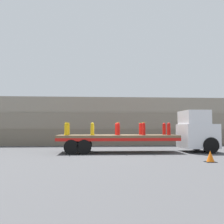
{
  "coord_description": "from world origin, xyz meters",
  "views": [
    {
      "loc": [
        -1.5,
        -17.05,
        1.68
      ],
      "look_at": [
        -0.37,
        0.0,
        2.76
      ],
      "focal_mm": 40.0,
      "sensor_mm": 36.0,
      "label": 1
    }
  ],
  "objects_px": {
    "fire_hydrant_yellow_far_0": "(68,129)",
    "fire_hydrant_yellow_far_1": "(93,129)",
    "fire_hydrant_red_near_2": "(118,129)",
    "flatbed_trailer": "(109,138)",
    "truck_cab": "(198,131)",
    "fire_hydrant_red_far_4": "(164,129)",
    "fire_hydrant_yellow_near_1": "(92,129)",
    "traffic_cone": "(210,157)",
    "fire_hydrant_red_near_3": "(144,129)",
    "fire_hydrant_yellow_near_0": "(66,129)",
    "fire_hydrant_red_far_2": "(117,129)",
    "fire_hydrant_red_near_4": "(169,129)",
    "fire_hydrant_red_far_3": "(141,129)"
  },
  "relations": [
    {
      "from": "fire_hydrant_yellow_near_1",
      "to": "fire_hydrant_red_far_2",
      "type": "relative_size",
      "value": 1.0
    },
    {
      "from": "flatbed_trailer",
      "to": "fire_hydrant_red_far_3",
      "type": "height_order",
      "value": "fire_hydrant_red_far_3"
    },
    {
      "from": "fire_hydrant_red_far_2",
      "to": "truck_cab",
      "type": "bearing_deg",
      "value": -5.65
    },
    {
      "from": "flatbed_trailer",
      "to": "fire_hydrant_yellow_near_1",
      "type": "bearing_deg",
      "value": -153.54
    },
    {
      "from": "fire_hydrant_red_far_4",
      "to": "fire_hydrant_red_far_2",
      "type": "bearing_deg",
      "value": 180.0
    },
    {
      "from": "fire_hydrant_yellow_near_0",
      "to": "fire_hydrant_red_far_4",
      "type": "distance_m",
      "value": 6.92
    },
    {
      "from": "fire_hydrant_red_near_4",
      "to": "fire_hydrant_red_near_3",
      "type": "bearing_deg",
      "value": 180.0
    },
    {
      "from": "fire_hydrant_yellow_far_1",
      "to": "fire_hydrant_red_near_2",
      "type": "bearing_deg",
      "value": -33.16
    },
    {
      "from": "fire_hydrant_red_far_2",
      "to": "fire_hydrant_red_near_4",
      "type": "bearing_deg",
      "value": -18.1
    },
    {
      "from": "fire_hydrant_yellow_far_0",
      "to": "fire_hydrant_red_near_4",
      "type": "relative_size",
      "value": 1.0
    },
    {
      "from": "flatbed_trailer",
      "to": "fire_hydrant_yellow_far_0",
      "type": "xyz_separation_m",
      "value": [
        -2.83,
        0.56,
        0.64
      ]
    },
    {
      "from": "fire_hydrant_yellow_far_1",
      "to": "fire_hydrant_red_far_2",
      "type": "xyz_separation_m",
      "value": [
        1.71,
        0.0,
        0.0
      ]
    },
    {
      "from": "fire_hydrant_yellow_near_0",
      "to": "fire_hydrant_yellow_far_0",
      "type": "distance_m",
      "value": 1.12
    },
    {
      "from": "fire_hydrant_yellow_far_0",
      "to": "fire_hydrant_yellow_far_1",
      "type": "relative_size",
      "value": 1.0
    },
    {
      "from": "fire_hydrant_red_near_3",
      "to": "fire_hydrant_red_far_3",
      "type": "height_order",
      "value": "same"
    },
    {
      "from": "truck_cab",
      "to": "fire_hydrant_red_far_2",
      "type": "height_order",
      "value": "truck_cab"
    },
    {
      "from": "flatbed_trailer",
      "to": "fire_hydrant_red_near_3",
      "type": "height_order",
      "value": "fire_hydrant_red_near_3"
    },
    {
      "from": "truck_cab",
      "to": "fire_hydrant_red_far_4",
      "type": "distance_m",
      "value": 2.3
    },
    {
      "from": "truck_cab",
      "to": "fire_hydrant_red_far_3",
      "type": "bearing_deg",
      "value": 171.93
    },
    {
      "from": "truck_cab",
      "to": "fire_hydrant_red_far_2",
      "type": "relative_size",
      "value": 3.43
    },
    {
      "from": "fire_hydrant_red_far_3",
      "to": "fire_hydrant_yellow_near_0",
      "type": "bearing_deg",
      "value": -167.71
    },
    {
      "from": "fire_hydrant_yellow_near_1",
      "to": "traffic_cone",
      "type": "xyz_separation_m",
      "value": [
        5.82,
        -4.54,
        -1.32
      ]
    },
    {
      "from": "traffic_cone",
      "to": "fire_hydrant_red_near_2",
      "type": "bearing_deg",
      "value": 132.15
    },
    {
      "from": "fire_hydrant_yellow_far_0",
      "to": "fire_hydrant_red_near_3",
      "type": "xyz_separation_m",
      "value": [
        5.12,
        -1.12,
        0.0
      ]
    },
    {
      "from": "fire_hydrant_red_far_3",
      "to": "fire_hydrant_red_near_4",
      "type": "distance_m",
      "value": 2.04
    },
    {
      "from": "fire_hydrant_yellow_far_1",
      "to": "fire_hydrant_red_near_4",
      "type": "distance_m",
      "value": 5.24
    },
    {
      "from": "fire_hydrant_yellow_near_0",
      "to": "fire_hydrant_red_far_2",
      "type": "xyz_separation_m",
      "value": [
        3.42,
        1.12,
        0.0
      ]
    },
    {
      "from": "fire_hydrant_yellow_far_0",
      "to": "fire_hydrant_yellow_far_1",
      "type": "bearing_deg",
      "value": 0.0
    },
    {
      "from": "flatbed_trailer",
      "to": "truck_cab",
      "type": "bearing_deg",
      "value": 0.0
    },
    {
      "from": "fire_hydrant_red_near_2",
      "to": "fire_hydrant_yellow_near_0",
      "type": "bearing_deg",
      "value": 180.0
    },
    {
      "from": "fire_hydrant_red_far_2",
      "to": "flatbed_trailer",
      "type": "bearing_deg",
      "value": -136.42
    },
    {
      "from": "fire_hydrant_yellow_near_0",
      "to": "fire_hydrant_red_near_3",
      "type": "xyz_separation_m",
      "value": [
        5.12,
        0.0,
        0.0
      ]
    },
    {
      "from": "fire_hydrant_red_far_2",
      "to": "fire_hydrant_red_far_3",
      "type": "distance_m",
      "value": 1.71
    },
    {
      "from": "truck_cab",
      "to": "fire_hydrant_yellow_far_1",
      "type": "height_order",
      "value": "truck_cab"
    },
    {
      "from": "fire_hydrant_red_far_3",
      "to": "fire_hydrant_red_far_4",
      "type": "height_order",
      "value": "same"
    },
    {
      "from": "truck_cab",
      "to": "fire_hydrant_red_far_2",
      "type": "bearing_deg",
      "value": 174.35
    },
    {
      "from": "traffic_cone",
      "to": "fire_hydrant_red_near_3",
      "type": "bearing_deg",
      "value": 117.9
    },
    {
      "from": "fire_hydrant_yellow_far_0",
      "to": "fire_hydrant_red_near_3",
      "type": "height_order",
      "value": "same"
    },
    {
      "from": "fire_hydrant_yellow_far_1",
      "to": "fire_hydrant_red_far_3",
      "type": "xyz_separation_m",
      "value": [
        3.42,
        0.0,
        0.0
      ]
    },
    {
      "from": "fire_hydrant_yellow_far_0",
      "to": "fire_hydrant_yellow_near_1",
      "type": "relative_size",
      "value": 1.0
    },
    {
      "from": "fire_hydrant_yellow_near_0",
      "to": "fire_hydrant_red_near_4",
      "type": "bearing_deg",
      "value": 0.0
    },
    {
      "from": "fire_hydrant_red_far_4",
      "to": "traffic_cone",
      "type": "distance_m",
      "value": 5.85
    },
    {
      "from": "fire_hydrant_yellow_far_1",
      "to": "fire_hydrant_red_far_4",
      "type": "xyz_separation_m",
      "value": [
        5.12,
        0.0,
        0.0
      ]
    },
    {
      "from": "fire_hydrant_red_far_2",
      "to": "fire_hydrant_red_far_4",
      "type": "height_order",
      "value": "same"
    },
    {
      "from": "fire_hydrant_red_near_4",
      "to": "fire_hydrant_red_far_4",
      "type": "bearing_deg",
      "value": 90.0
    },
    {
      "from": "fire_hydrant_red_far_2",
      "to": "fire_hydrant_red_far_4",
      "type": "distance_m",
      "value": 3.42
    },
    {
      "from": "fire_hydrant_yellow_near_1",
      "to": "fire_hydrant_yellow_far_1",
      "type": "bearing_deg",
      "value": 90.0
    },
    {
      "from": "fire_hydrant_red_far_2",
      "to": "fire_hydrant_red_near_4",
      "type": "height_order",
      "value": "same"
    },
    {
      "from": "fire_hydrant_yellow_near_0",
      "to": "fire_hydrant_yellow_near_1",
      "type": "xyz_separation_m",
      "value": [
        1.71,
        0.0,
        0.0
      ]
    },
    {
      "from": "fire_hydrant_red_near_2",
      "to": "fire_hydrant_red_far_2",
      "type": "xyz_separation_m",
      "value": [
        0.0,
        1.12,
        0.0
      ]
    }
  ]
}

